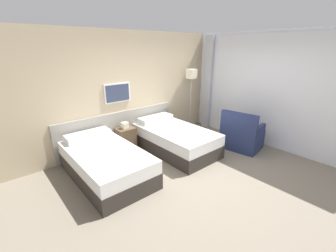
{
  "coord_description": "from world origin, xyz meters",
  "views": [
    {
      "loc": [
        -3.02,
        -2.49,
        2.34
      ],
      "look_at": [
        0.0,
        1.03,
        0.7
      ],
      "focal_mm": 24.0,
      "sensor_mm": 36.0,
      "label": 1
    }
  ],
  "objects_px": {
    "nightstand": "(126,139)",
    "armchair": "(241,136)",
    "bed_near_door": "(106,163)",
    "bed_near_window": "(175,139)",
    "floor_lamp": "(191,80)"
  },
  "relations": [
    {
      "from": "bed_near_door",
      "to": "nightstand",
      "type": "xyz_separation_m",
      "value": [
        0.88,
        0.76,
        0.01
      ]
    },
    {
      "from": "armchair",
      "to": "nightstand",
      "type": "bearing_deg",
      "value": 42.15
    },
    {
      "from": "bed_near_door",
      "to": "nightstand",
      "type": "bearing_deg",
      "value": 40.91
    },
    {
      "from": "nightstand",
      "to": "bed_near_window",
      "type": "bearing_deg",
      "value": -40.91
    },
    {
      "from": "bed_near_door",
      "to": "floor_lamp",
      "type": "relative_size",
      "value": 1.12
    },
    {
      "from": "bed_near_window",
      "to": "bed_near_door",
      "type": "bearing_deg",
      "value": 180.0
    },
    {
      "from": "nightstand",
      "to": "armchair",
      "type": "distance_m",
      "value": 2.77
    },
    {
      "from": "bed_near_window",
      "to": "floor_lamp",
      "type": "xyz_separation_m",
      "value": [
        1.22,
        0.69,
        1.19
      ]
    },
    {
      "from": "bed_near_door",
      "to": "armchair",
      "type": "relative_size",
      "value": 2.07
    },
    {
      "from": "bed_near_door",
      "to": "nightstand",
      "type": "distance_m",
      "value": 1.16
    },
    {
      "from": "bed_near_door",
      "to": "armchair",
      "type": "distance_m",
      "value": 3.19
    },
    {
      "from": "bed_near_window",
      "to": "armchair",
      "type": "xyz_separation_m",
      "value": [
        1.29,
        -0.95,
        0.02
      ]
    },
    {
      "from": "bed_near_door",
      "to": "armchair",
      "type": "height_order",
      "value": "armchair"
    },
    {
      "from": "floor_lamp",
      "to": "armchair",
      "type": "distance_m",
      "value": 2.02
    },
    {
      "from": "nightstand",
      "to": "bed_near_door",
      "type": "bearing_deg",
      "value": -139.09
    }
  ]
}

